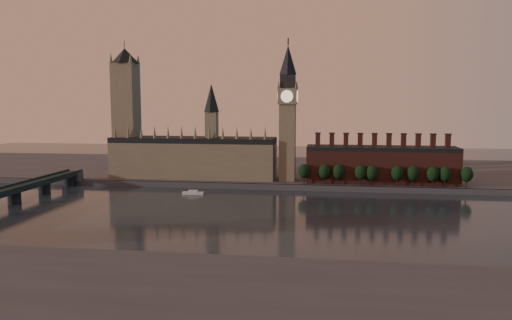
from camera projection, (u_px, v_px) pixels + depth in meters
The scene contains 17 objects.
ground at pixel (253, 218), 276.31m from camera, with size 900.00×900.00×0.00m, color black.
north_bank at pixel (282, 171), 451.14m from camera, with size 900.00×182.00×4.00m.
palace_of_westminster at pixel (194, 155), 395.75m from camera, with size 130.00×30.30×74.00m.
victoria_tower at pixel (126, 108), 399.21m from camera, with size 24.00×24.00×108.00m.
big_ben at pixel (288, 111), 376.42m from camera, with size 15.00×15.00×107.00m.
chimney_block at pixel (381, 164), 371.22m from camera, with size 110.00×25.00×37.00m.
embankment_tree_0 at pixel (304, 171), 364.51m from camera, with size 8.60×8.60×14.88m.
embankment_tree_1 at pixel (325, 172), 362.83m from camera, with size 8.60×8.60×14.88m.
embankment_tree_2 at pixel (338, 172), 361.68m from camera, with size 8.60×8.60×14.88m.
embankment_tree_3 at pixel (361, 172), 358.45m from camera, with size 8.60×8.60×14.88m.
embankment_tree_4 at pixel (372, 173), 356.75m from camera, with size 8.60×8.60×14.88m.
embankment_tree_5 at pixel (397, 173), 354.93m from camera, with size 8.60×8.60×14.88m.
embankment_tree_6 at pixel (413, 173), 353.66m from camera, with size 8.60×8.60×14.88m.
embankment_tree_7 at pixel (433, 174), 351.20m from camera, with size 8.60×8.60×14.88m.
embankment_tree_8 at pixel (445, 174), 350.04m from camera, with size 8.60×8.60×14.88m.
embankment_tree_9 at pixel (467, 174), 348.94m from camera, with size 8.60×8.60×14.88m.
river_boat at pixel (193, 193), 346.25m from camera, with size 15.01×4.80×2.97m.
Camera 1 is at (39.45, -267.76, 64.28)m, focal length 35.00 mm.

